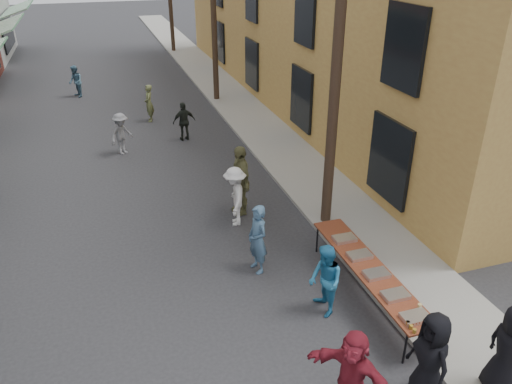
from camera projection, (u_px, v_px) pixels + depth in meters
ground at (189, 333)px, 9.65m from camera, size 120.00×120.00×0.00m
sidewalk at (231, 98)px, 23.72m from camera, size 2.20×60.00×0.10m
utility_pole_near at (337, 52)px, 11.34m from camera, size 0.26×0.26×9.00m
serving_table at (369, 269)px, 10.31m from camera, size 0.70×4.00×0.75m
catering_tray_sausage at (415, 317)px, 8.88m from camera, size 0.50×0.33×0.08m
catering_tray_foil_b at (395, 295)px, 9.43m from camera, size 0.50×0.33×0.08m
catering_tray_buns at (376, 274)px, 10.02m from camera, size 0.50×0.33×0.08m
catering_tray_foil_d at (360, 255)px, 10.62m from camera, size 0.50×0.33×0.08m
catering_tray_buns_end at (344, 238)px, 11.21m from camera, size 0.50×0.33×0.08m
condiment_jar_a at (414, 331)px, 8.56m from camera, size 0.07×0.07×0.08m
condiment_jar_b at (411, 327)px, 8.65m from camera, size 0.07×0.07×0.08m
condiment_jar_c at (408, 323)px, 8.73m from camera, size 0.07×0.07×0.08m
cup_stack at (434, 323)px, 8.71m from camera, size 0.08×0.08×0.12m
guest_front_a at (430, 359)px, 7.90m from camera, size 0.56×0.85×1.72m
guest_front_b at (258, 239)px, 11.12m from camera, size 0.51×0.67×1.65m
guest_front_c at (325, 281)px, 9.85m from camera, size 0.60×0.76×1.54m
guest_front_d at (235, 196)px, 13.00m from camera, size 0.83×1.16×1.62m
guest_front_e at (240, 180)px, 13.48m from camera, size 0.52×1.17×1.97m
guest_queue_back at (352, 373)px, 7.75m from camera, size 1.20×1.47×1.57m
server at (510, 352)px, 7.90m from camera, size 0.61×0.88×1.73m
passerby_left at (121, 134)px, 17.40m from camera, size 1.08×1.04×1.48m
passerby_mid at (184, 121)px, 18.60m from camera, size 0.90×0.46×1.46m
passerby_right at (149, 103)px, 20.55m from camera, size 0.43×0.59×1.53m
passerby_far at (76, 82)px, 23.76m from camera, size 0.76×0.87×1.49m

